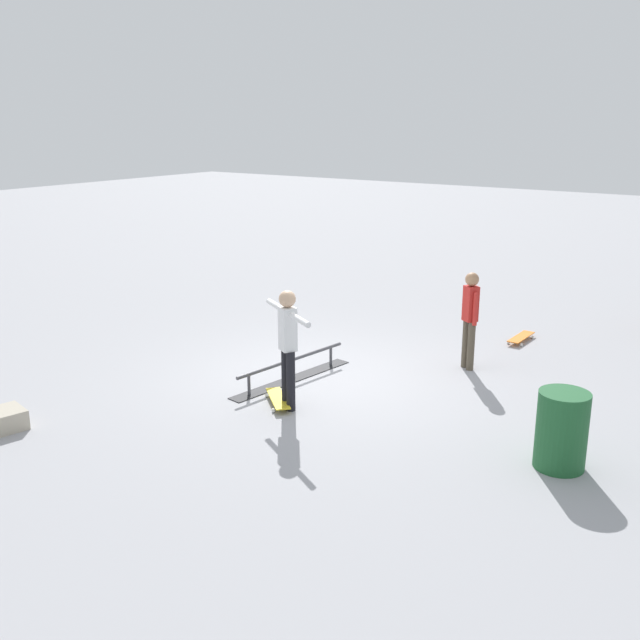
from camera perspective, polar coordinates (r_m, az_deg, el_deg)
ground_plane at (r=10.83m, az=0.01°, el=-4.57°), size 60.00×60.00×0.00m
grind_rail at (r=10.71m, az=-2.21°, el=-4.00°), size 2.31×0.56×0.33m
skater_main at (r=9.43m, az=-2.55°, el=-1.67°), size 0.72×1.17×1.62m
skateboard_main at (r=9.87m, az=-3.33°, el=-6.22°), size 0.68×0.73×0.09m
bystander_red_shirt at (r=11.20m, az=11.75°, el=0.39°), size 0.26×0.32×1.51m
loose_skateboard_orange at (r=13.00m, az=15.57°, el=-1.32°), size 0.80×0.28×0.09m
trash_bin at (r=8.45m, az=18.52°, el=-8.25°), size 0.56×0.56×0.88m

